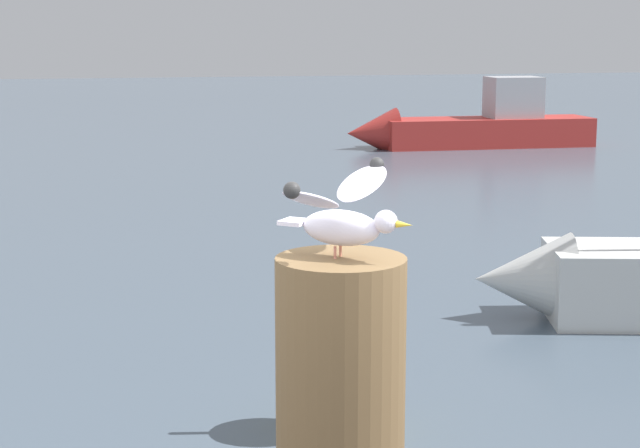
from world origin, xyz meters
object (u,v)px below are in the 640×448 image
channel_buoy (329,368)px  boat_red (466,127)px  mooring_post (340,406)px  seagull (342,213)px

channel_buoy → boat_red: bearing=65.8°
channel_buoy → mooring_post: bearing=-103.6°
mooring_post → seagull: (0.00, -0.00, 0.56)m
seagull → channel_buoy: size_ratio=0.39×
boat_red → channel_buoy: bearing=-114.2°
boat_red → channel_buoy: boat_red is taller
seagull → boat_red: 23.16m
mooring_post → seagull: bearing=-39.0°
seagull → mooring_post: bearing=141.0°
mooring_post → channel_buoy: size_ratio=0.65×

